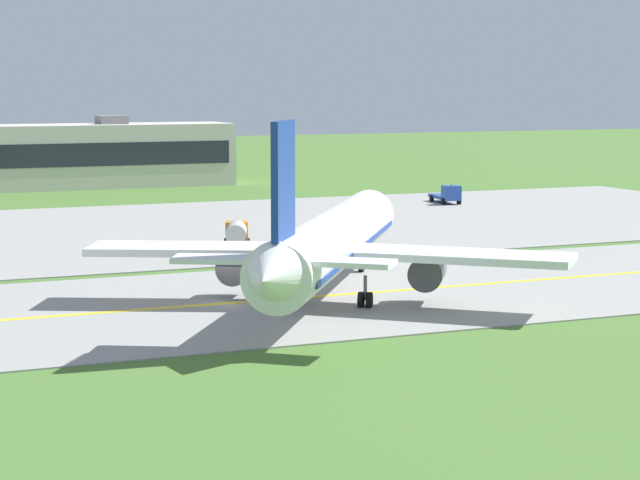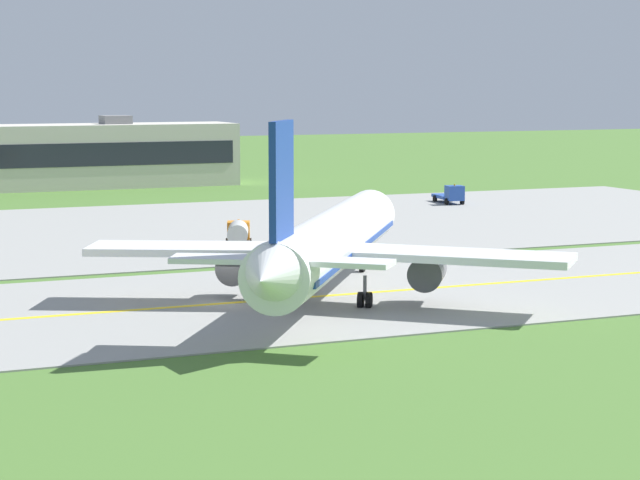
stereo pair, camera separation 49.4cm
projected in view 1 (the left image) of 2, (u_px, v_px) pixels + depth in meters
The scene contains 9 objects.
ground_plane at pixel (230, 305), 82.11m from camera, with size 500.00×500.00×0.00m, color #47702D.
taxiway_strip at pixel (230, 304), 82.10m from camera, with size 240.00×28.00×0.10m, color gray.
apron_pad at pixel (186, 229), 124.25m from camera, with size 140.00×52.00×0.10m, color gray.
taxiway_centreline at pixel (230, 303), 82.09m from camera, with size 220.00×0.60×0.01m, color yellow.
airplane_lead at pixel (331, 242), 82.11m from camera, with size 28.98×34.64×12.70m.
service_truck_fuel at pixel (448, 195), 149.92m from camera, with size 3.12×6.64×2.59m.
service_truck_catering at pixel (236, 234), 108.00m from camera, with size 4.03×6.34×2.65m.
terminal_building at pixel (33, 157), 171.12m from camera, with size 56.63×10.46×10.15m.
traffic_cone_near_edge at pixel (346, 264), 98.38m from camera, with size 0.44×0.44×0.60m, color orange.
Camera 1 is at (-26.77, -76.57, 14.73)m, focal length 68.83 mm.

